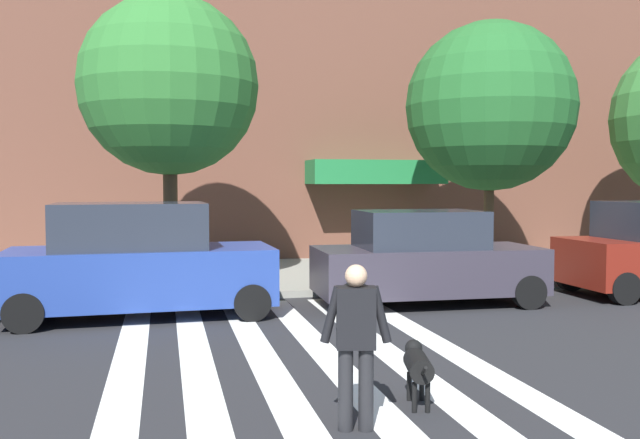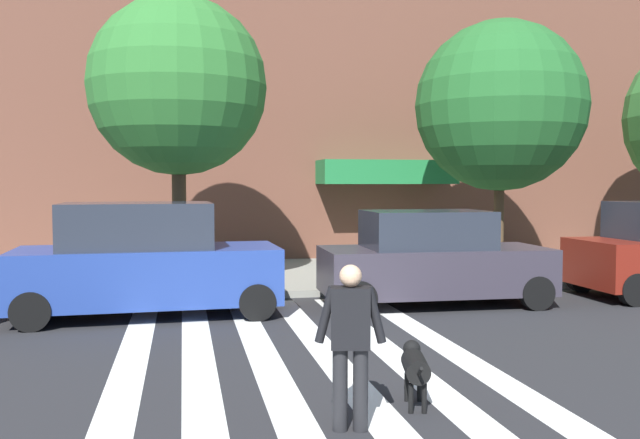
{
  "view_description": "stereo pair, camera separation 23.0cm",
  "coord_description": "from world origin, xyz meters",
  "px_view_note": "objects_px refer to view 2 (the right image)",
  "views": [
    {
      "loc": [
        -2.65,
        0.07,
        2.43
      ],
      "look_at": [
        -0.73,
        8.41,
        1.97
      ],
      "focal_mm": 38.08,
      "sensor_mm": 36.0,
      "label": 1
    },
    {
      "loc": [
        -2.43,
        0.02,
        2.43
      ],
      "look_at": [
        -0.73,
        8.41,
        1.97
      ],
      "focal_mm": 38.08,
      "sensor_mm": 36.0,
      "label": 2
    }
  ],
  "objects_px": {
    "street_tree_middle": "(500,106)",
    "pedestrian_dog_walker": "(350,337)",
    "parked_car_third_in_line": "(432,260)",
    "dog_on_leash": "(415,365)",
    "street_tree_nearest": "(178,87)",
    "parked_car_behind_first": "(145,262)"
  },
  "relations": [
    {
      "from": "parked_car_behind_first",
      "to": "street_tree_middle",
      "type": "relative_size",
      "value": 0.76
    },
    {
      "from": "street_tree_middle",
      "to": "parked_car_third_in_line",
      "type": "bearing_deg",
      "value": -134.82
    },
    {
      "from": "parked_car_third_in_line",
      "to": "street_tree_nearest",
      "type": "bearing_deg",
      "value": 151.34
    },
    {
      "from": "street_tree_nearest",
      "to": "parked_car_behind_first",
      "type": "bearing_deg",
      "value": -102.55
    },
    {
      "from": "street_tree_middle",
      "to": "dog_on_leash",
      "type": "height_order",
      "value": "street_tree_middle"
    },
    {
      "from": "street_tree_middle",
      "to": "street_tree_nearest",
      "type": "bearing_deg",
      "value": -179.03
    },
    {
      "from": "street_tree_nearest",
      "to": "dog_on_leash",
      "type": "relative_size",
      "value": 6.58
    },
    {
      "from": "dog_on_leash",
      "to": "street_tree_nearest",
      "type": "bearing_deg",
      "value": 106.77
    },
    {
      "from": "parked_car_behind_first",
      "to": "street_tree_middle",
      "type": "xyz_separation_m",
      "value": [
        8.33,
        2.83,
        3.31
      ]
    },
    {
      "from": "parked_car_behind_first",
      "to": "parked_car_third_in_line",
      "type": "distance_m",
      "value": 5.53
    },
    {
      "from": "parked_car_third_in_line",
      "to": "street_tree_middle",
      "type": "bearing_deg",
      "value": 45.18
    },
    {
      "from": "parked_car_third_in_line",
      "to": "street_tree_nearest",
      "type": "xyz_separation_m",
      "value": [
        -4.92,
        2.69,
        3.64
      ]
    },
    {
      "from": "pedestrian_dog_walker",
      "to": "street_tree_nearest",
      "type": "bearing_deg",
      "value": 100.48
    },
    {
      "from": "pedestrian_dog_walker",
      "to": "dog_on_leash",
      "type": "bearing_deg",
      "value": 33.96
    },
    {
      "from": "street_tree_nearest",
      "to": "pedestrian_dog_walker",
      "type": "height_order",
      "value": "street_tree_nearest"
    },
    {
      "from": "parked_car_behind_first",
      "to": "parked_car_third_in_line",
      "type": "height_order",
      "value": "parked_car_behind_first"
    },
    {
      "from": "dog_on_leash",
      "to": "parked_car_third_in_line",
      "type": "bearing_deg",
      "value": 67.46
    },
    {
      "from": "street_tree_middle",
      "to": "pedestrian_dog_walker",
      "type": "xyz_separation_m",
      "value": [
        -6.06,
        -9.15,
        -3.38
      ]
    },
    {
      "from": "street_tree_nearest",
      "to": "pedestrian_dog_walker",
      "type": "bearing_deg",
      "value": -79.52
    },
    {
      "from": "street_tree_middle",
      "to": "pedestrian_dog_walker",
      "type": "relative_size",
      "value": 3.81
    },
    {
      "from": "parked_car_behind_first",
      "to": "dog_on_leash",
      "type": "relative_size",
      "value": 4.9
    },
    {
      "from": "street_tree_middle",
      "to": "dog_on_leash",
      "type": "distance_m",
      "value": 10.73
    }
  ]
}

